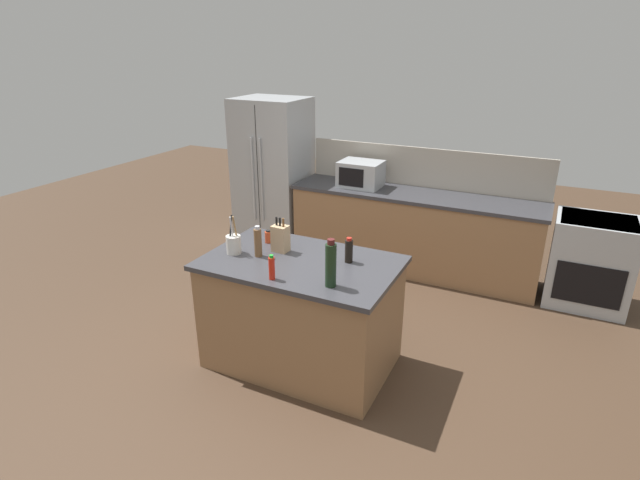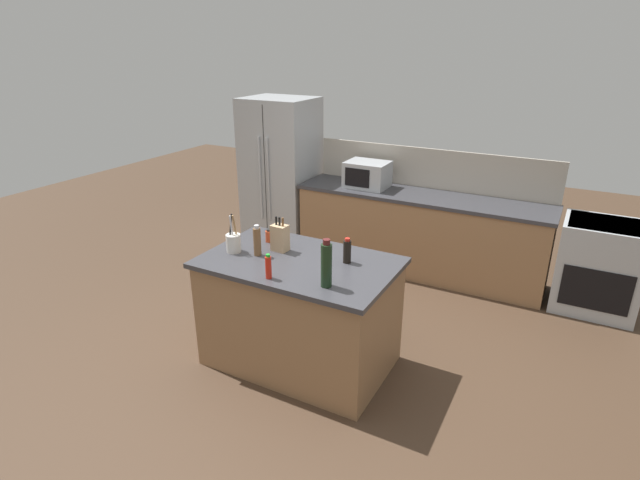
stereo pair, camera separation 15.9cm
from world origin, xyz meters
name	(u,v)px [view 2 (the right image)]	position (x,y,z in m)	size (l,w,h in m)	color
ground_plane	(301,360)	(0.00, 0.00, 0.00)	(14.00, 14.00, 0.00)	#473323
back_counter_run	(419,234)	(0.30, 2.20, 0.47)	(2.86, 0.66, 0.94)	#936B47
wall_backsplash	(432,169)	(0.30, 2.52, 1.17)	(2.82, 0.03, 0.46)	#B2A899
kitchen_island	(300,312)	(0.00, 0.00, 0.47)	(1.53, 0.96, 0.94)	#936B47
refrigerator	(281,173)	(-1.60, 2.25, 0.95)	(0.86, 0.75, 1.90)	#ADB2B7
range_oven	(599,266)	(2.15, 2.20, 0.47)	(0.76, 0.65, 0.92)	#ADB2B7
microwave	(367,174)	(-0.37, 2.20, 1.09)	(0.49, 0.39, 0.30)	#ADB2B7
knife_block	(280,238)	(-0.24, 0.10, 1.05)	(0.14, 0.11, 0.29)	tan
utensil_crock	(233,242)	(-0.56, -0.10, 1.02)	(0.12, 0.12, 0.32)	beige
hot_sauce_bottle	(268,267)	(-0.03, -0.37, 1.03)	(0.05, 0.05, 0.19)	red
spice_jar_paprika	(269,236)	(-0.43, 0.22, 0.99)	(0.06, 0.06, 0.11)	#B73D1E
pepper_grinder	(257,241)	(-0.35, -0.07, 1.06)	(0.06, 0.06, 0.26)	brown
wine_bottle	(326,264)	(0.39, -0.29, 1.11)	(0.08, 0.08, 0.36)	black
soy_sauce_bottle	(347,251)	(0.35, 0.15, 1.04)	(0.06, 0.06, 0.20)	black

